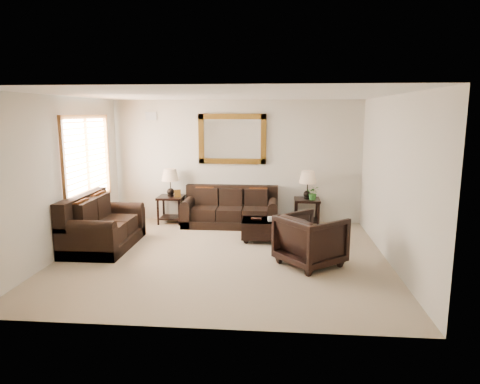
# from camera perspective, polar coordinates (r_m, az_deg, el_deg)

# --- Properties ---
(room) EXTENTS (5.51, 5.01, 2.71)m
(room) POSITION_cam_1_polar(r_m,az_deg,el_deg) (7.08, -2.38, 1.84)
(room) COLOR #826F59
(room) RESTS_ON ground
(window) EXTENTS (0.07, 1.96, 1.66)m
(window) POSITION_cam_1_polar(r_m,az_deg,el_deg) (8.66, -19.65, 4.16)
(window) COLOR white
(window) RESTS_ON room
(mirror) EXTENTS (1.50, 0.06, 1.10)m
(mirror) POSITION_cam_1_polar(r_m,az_deg,el_deg) (9.47, -1.04, 7.07)
(mirror) COLOR #533510
(mirror) RESTS_ON room
(air_vent) EXTENTS (0.25, 0.02, 0.18)m
(air_vent) POSITION_cam_1_polar(r_m,az_deg,el_deg) (9.82, -11.77, 9.90)
(air_vent) COLOR #999999
(air_vent) RESTS_ON room
(sofa) EXTENTS (2.04, 0.88, 0.84)m
(sofa) POSITION_cam_1_polar(r_m,az_deg,el_deg) (9.33, -1.25, -2.59)
(sofa) COLOR black
(sofa) RESTS_ON room
(loveseat) EXTENTS (1.01, 1.71, 0.96)m
(loveseat) POSITION_cam_1_polar(r_m,az_deg,el_deg) (8.21, -18.09, -4.57)
(loveseat) COLOR black
(loveseat) RESTS_ON room
(end_table_left) EXTENTS (0.55, 0.55, 1.21)m
(end_table_left) POSITION_cam_1_polar(r_m,az_deg,el_deg) (9.55, -9.25, 0.55)
(end_table_left) COLOR black
(end_table_left) RESTS_ON room
(end_table_right) EXTENTS (0.54, 0.54, 1.19)m
(end_table_right) POSITION_cam_1_polar(r_m,az_deg,el_deg) (9.30, 8.97, 0.23)
(end_table_right) COLOR black
(end_table_right) RESTS_ON room
(coffee_table) EXTENTS (1.19, 0.65, 0.50)m
(coffee_table) POSITION_cam_1_polar(r_m,az_deg,el_deg) (8.23, 4.34, -4.78)
(coffee_table) COLOR black
(coffee_table) RESTS_ON room
(armchair) EXTENTS (1.20, 1.20, 0.91)m
(armchair) POSITION_cam_1_polar(r_m,az_deg,el_deg) (6.95, 9.42, -6.02)
(armchair) COLOR black
(armchair) RESTS_ON floor
(potted_plant) EXTENTS (0.31, 0.34, 0.23)m
(potted_plant) POSITION_cam_1_polar(r_m,az_deg,el_deg) (9.22, 9.73, -0.32)
(potted_plant) COLOR #275C1F
(potted_plant) RESTS_ON end_table_right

